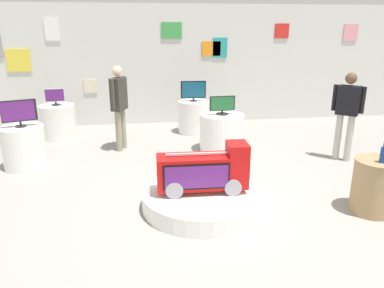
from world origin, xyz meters
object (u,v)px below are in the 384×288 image
object	(u,v)px
tv_on_left_rear	(222,105)
shopper_browsing_near_truck	(347,110)
tv_on_right_rear	(19,112)
main_display_pedestal	(202,199)
display_pedestal_left_rear	(222,133)
tv_on_far_right	(55,96)
display_pedestal_far_right	(58,122)
shopper_browsing_rear	(119,102)
tv_on_center_rear	(193,90)
side_table_round	(374,186)
novelty_firetruck_tv	(204,172)
display_pedestal_center_rear	(193,117)
display_pedestal_right_rear	(24,147)
bottle_on_side_table	(383,154)

from	to	relation	value
tv_on_left_rear	shopper_browsing_near_truck	size ratio (longest dim) A/B	0.31
tv_on_right_rear	main_display_pedestal	bearing A→B (deg)	-33.98
display_pedestal_left_rear	tv_on_far_right	distance (m)	3.75
display_pedestal_far_right	shopper_browsing_rear	xyz separation A→B (m)	(1.44, -1.01, 0.61)
tv_on_center_rear	shopper_browsing_rear	xyz separation A→B (m)	(-1.63, -1.06, -0.02)
tv_on_center_rear	side_table_round	bearing A→B (deg)	-66.25
tv_on_left_rear	side_table_round	world-z (taller)	tv_on_left_rear
main_display_pedestal	shopper_browsing_rear	world-z (taller)	shopper_browsing_rear
novelty_firetruck_tv	display_pedestal_center_rear	xyz separation A→B (m)	(0.38, 3.81, -0.15)
display_pedestal_center_rear	display_pedestal_right_rear	size ratio (longest dim) A/B	1.00
display_pedestal_center_rear	bottle_on_side_table	distance (m)	4.72
display_pedestal_left_rear	display_pedestal_center_rear	size ratio (longest dim) A/B	1.17
tv_on_right_rear	display_pedestal_far_right	xyz separation A→B (m)	(0.22, 1.81, -0.64)
display_pedestal_right_rear	novelty_firetruck_tv	bearing A→B (deg)	-33.93
novelty_firetruck_tv	tv_on_right_rear	bearing A→B (deg)	146.14
tv_on_far_right	display_pedestal_far_right	bearing A→B (deg)	82.99
novelty_firetruck_tv	display_pedestal_left_rear	size ratio (longest dim) A/B	1.41
tv_on_far_right	bottle_on_side_table	bearing A→B (deg)	-40.94
novelty_firetruck_tv	tv_on_left_rear	distance (m)	2.55
display_pedestal_left_rear	tv_on_center_rear	bearing A→B (deg)	105.18
tv_on_left_rear	tv_on_right_rear	distance (m)	3.70
display_pedestal_far_right	side_table_round	xyz separation A→B (m)	(4.93, -4.18, 0.01)
tv_on_left_rear	display_pedestal_far_right	world-z (taller)	tv_on_left_rear
tv_on_far_right	side_table_round	bearing A→B (deg)	-40.29
side_table_round	display_pedestal_far_right	bearing A→B (deg)	139.68
tv_on_right_rear	shopper_browsing_near_truck	xyz separation A→B (m)	(5.80, -0.39, -0.06)
tv_on_right_rear	shopper_browsing_rear	distance (m)	1.84
tv_on_center_rear	shopper_browsing_near_truck	world-z (taller)	shopper_browsing_near_truck
tv_on_right_rear	display_pedestal_left_rear	bearing A→B (deg)	6.97
main_display_pedestal	bottle_on_side_table	size ratio (longest dim) A/B	6.07
main_display_pedestal	tv_on_center_rear	size ratio (longest dim) A/B	2.86
display_pedestal_left_rear	tv_on_right_rear	bearing A→B (deg)	-173.03
tv_on_right_rear	tv_on_center_rear	bearing A→B (deg)	29.37
tv_on_right_rear	bottle_on_side_table	distance (m)	5.70
main_display_pedestal	display_pedestal_right_rear	world-z (taller)	display_pedestal_right_rear
display_pedestal_right_rear	side_table_round	bearing A→B (deg)	-24.81
tv_on_left_rear	display_pedestal_right_rear	xyz separation A→B (m)	(-3.67, -0.44, -0.56)
tv_on_left_rear	display_pedestal_far_right	distance (m)	3.75
tv_on_far_right	tv_on_center_rear	bearing A→B (deg)	0.87
shopper_browsing_near_truck	display_pedestal_left_rear	bearing A→B (deg)	158.48
bottle_on_side_table	tv_on_right_rear	bearing A→B (deg)	154.38
shopper_browsing_near_truck	novelty_firetruck_tv	bearing A→B (deg)	-151.77
novelty_firetruck_tv	display_pedestal_center_rear	distance (m)	3.83
novelty_firetruck_tv	shopper_browsing_rear	world-z (taller)	shopper_browsing_rear
novelty_firetruck_tv	tv_on_center_rear	xyz separation A→B (m)	(0.38, 3.80, 0.48)
display_pedestal_far_right	novelty_firetruck_tv	bearing A→B (deg)	-54.44
tv_on_center_rear	display_pedestal_far_right	size ratio (longest dim) A/B	0.76
display_pedestal_left_rear	display_pedestal_far_right	world-z (taller)	same
tv_on_far_right	shopper_browsing_near_truck	bearing A→B (deg)	-21.48
tv_on_left_rear	display_pedestal_right_rear	bearing A→B (deg)	-173.15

